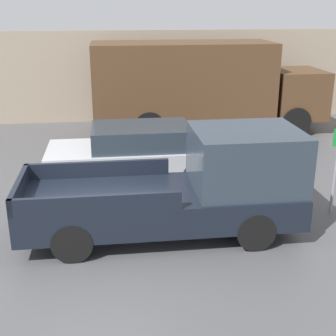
{
  "coord_description": "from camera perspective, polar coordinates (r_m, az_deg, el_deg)",
  "views": [
    {
      "loc": [
        0.31,
        -8.52,
        4.59
      ],
      "look_at": [
        1.57,
        1.29,
        1.1
      ],
      "focal_mm": 50.0,
      "sensor_mm": 36.0,
      "label": 1
    }
  ],
  "objects": [
    {
      "name": "ground_plane",
      "position": [
        9.69,
        -8.4,
        -9.08
      ],
      "size": [
        60.0,
        60.0,
        0.0
      ],
      "primitive_type": "plane",
      "color": "#4C4C4F"
    },
    {
      "name": "building_wall",
      "position": [
        19.29,
        -8.32,
        10.93
      ],
      "size": [
        28.0,
        0.15,
        3.6
      ],
      "color": "gray",
      "rests_on": "ground"
    },
    {
      "name": "pickup_truck",
      "position": [
        9.65,
        2.8,
        -2.35
      ],
      "size": [
        5.69,
        2.05,
        2.19
      ],
      "color": "black",
      "rests_on": "ground"
    },
    {
      "name": "car",
      "position": [
        12.94,
        -3.73,
        2.12
      ],
      "size": [
        4.83,
        2.0,
        1.45
      ],
      "color": "#B7BABF",
      "rests_on": "ground"
    },
    {
      "name": "delivery_truck",
      "position": [
        17.42,
        3.9,
        10.15
      ],
      "size": [
        8.51,
        2.47,
        3.29
      ],
      "color": "#4C331E",
      "rests_on": "ground"
    },
    {
      "name": "parking_sign",
      "position": [
        11.13,
        19.84,
        0.5
      ],
      "size": [
        0.3,
        0.07,
        2.11
      ],
      "color": "gray",
      "rests_on": "ground"
    },
    {
      "name": "newspaper_box",
      "position": [
        19.43,
        1.97,
        7.49
      ],
      "size": [
        0.45,
        0.4,
        1.14
      ],
      "color": "red",
      "rests_on": "ground"
    }
  ]
}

